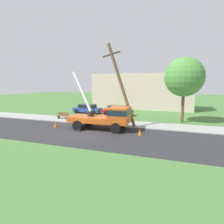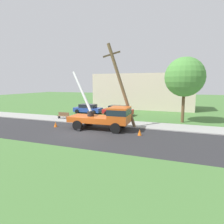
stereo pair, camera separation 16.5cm
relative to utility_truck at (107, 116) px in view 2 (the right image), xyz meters
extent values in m
plane|color=#477538|center=(-1.77, 9.75, -1.41)|extent=(120.00, 120.00, 0.00)
cube|color=#2B2B2D|center=(-1.77, -2.25, -1.40)|extent=(80.00, 7.60, 0.01)
cube|color=#9E9E99|center=(-1.77, 3.21, -1.36)|extent=(80.00, 3.32, 0.10)
cube|color=#C65119|center=(-1.80, -0.09, -0.38)|extent=(4.40, 2.58, 0.55)
cube|color=#C65119|center=(1.30, 0.04, 0.14)|extent=(2.00, 2.48, 1.60)
cube|color=#19232D|center=(1.30, 0.04, 0.49)|extent=(2.02, 2.50, 0.56)
cylinder|color=black|center=(-1.78, -0.09, 0.14)|extent=(0.70, 0.70, 0.50)
cylinder|color=silver|center=(-3.08, 0.51, 2.44)|extent=(2.93, 1.54, 4.26)
cube|color=black|center=(-2.34, -1.56, -1.31)|extent=(0.31, 0.31, 0.20)
cube|color=black|center=(-2.46, 1.33, -1.31)|extent=(0.31, 0.31, 0.20)
cylinder|color=black|center=(1.30, -1.16, -0.91)|extent=(1.00, 0.30, 1.00)
cylinder|color=black|center=(1.20, 1.24, -0.91)|extent=(1.00, 0.30, 1.00)
cylinder|color=black|center=(-2.66, -1.33, -0.91)|extent=(1.00, 0.30, 1.00)
cylinder|color=black|center=(-2.76, 1.07, -0.91)|extent=(1.00, 0.30, 1.00)
cylinder|color=brown|center=(1.21, 1.17, 2.86)|extent=(2.89, 1.83, 8.64)
cube|color=brown|center=(0.27, 0.64, 6.11)|extent=(1.61, 1.01, 0.72)
cone|color=orange|center=(3.59, -1.03, -1.13)|extent=(0.36, 0.36, 0.56)
cone|color=orange|center=(-5.64, -0.84, -1.13)|extent=(0.36, 0.36, 0.56)
cube|color=#263F99|center=(-6.85, 9.08, -0.86)|extent=(4.41, 1.83, 0.65)
cube|color=black|center=(-6.85, 9.08, -0.26)|extent=(2.47, 1.67, 0.55)
cylinder|color=black|center=(-5.41, 8.17, -1.09)|extent=(0.64, 0.22, 0.64)
cylinder|color=black|center=(-5.39, 9.97, -1.09)|extent=(0.64, 0.22, 0.64)
cylinder|color=black|center=(-8.31, 8.18, -1.09)|extent=(0.64, 0.22, 0.64)
cylinder|color=black|center=(-8.30, 9.98, -1.09)|extent=(0.64, 0.22, 0.64)
cube|color=#B21E1E|center=(-1.80, 8.85, -0.86)|extent=(4.50, 2.05, 0.65)
cube|color=black|center=(-1.80, 8.85, -0.26)|extent=(2.55, 1.79, 0.55)
cylinder|color=black|center=(-0.41, 7.87, -1.09)|extent=(0.64, 0.22, 0.64)
cylinder|color=black|center=(-0.30, 9.67, -1.09)|extent=(0.64, 0.22, 0.64)
cylinder|color=black|center=(-3.30, 8.04, -1.09)|extent=(0.64, 0.22, 0.64)
cylinder|color=black|center=(-3.20, 9.84, -1.09)|extent=(0.64, 0.22, 0.64)
cube|color=brown|center=(-7.48, 3.21, -0.96)|extent=(1.60, 0.44, 0.06)
cube|color=brown|center=(-7.48, 3.41, -0.71)|extent=(1.60, 0.06, 0.40)
cube|color=#333338|center=(-8.08, 3.21, -1.18)|extent=(0.10, 0.40, 0.45)
cube|color=#333338|center=(-6.88, 3.21, -1.18)|extent=(0.10, 0.40, 0.45)
cylinder|color=brown|center=(7.18, 6.55, 1.11)|extent=(0.36, 0.36, 5.04)
sphere|color=#4C8C3D|center=(7.18, 6.55, 4.00)|extent=(4.61, 4.61, 4.61)
cube|color=beige|center=(0.04, 18.19, 1.79)|extent=(18.00, 6.00, 6.40)
camera|label=1|loc=(6.90, -17.75, 3.27)|focal=30.72mm
camera|label=2|loc=(7.06, -17.69, 3.27)|focal=30.72mm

